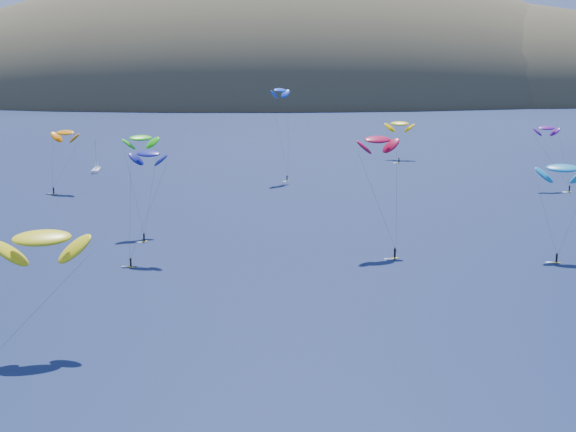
# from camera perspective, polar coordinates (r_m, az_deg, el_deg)

# --- Properties ---
(island) EXTENTS (730.00, 300.00, 210.00)m
(island) POSITION_cam_1_polar(r_m,az_deg,el_deg) (622.14, 1.18, 7.51)
(island) COLOR #3D3526
(island) RESTS_ON ground
(sailboat) EXTENTS (8.91, 7.74, 11.21)m
(sailboat) POSITION_cam_1_polar(r_m,az_deg,el_deg) (254.11, -13.48, 3.30)
(sailboat) COLOR white
(sailboat) RESTS_ON ground
(kitesurfer_1) EXTENTS (9.53, 10.22, 17.91)m
(kitesurfer_1) POSITION_cam_1_polar(r_m,az_deg,el_deg) (221.01, -15.56, 5.73)
(kitesurfer_1) COLOR yellow
(kitesurfer_1) RESTS_ON ground
(kitesurfer_2) EXTENTS (12.24, 12.40, 17.57)m
(kitesurfer_2) POSITION_cam_1_polar(r_m,az_deg,el_deg) (104.60, -17.10, -1.51)
(kitesurfer_2) COLOR yellow
(kitesurfer_2) RESTS_ON ground
(kitesurfer_3) EXTENTS (8.21, 13.65, 21.55)m
(kitesurfer_3) POSITION_cam_1_polar(r_m,az_deg,el_deg) (167.63, -10.44, 5.46)
(kitesurfer_3) COLOR yellow
(kitesurfer_3) RESTS_ON ground
(kitesurfer_4) EXTENTS (7.56, 8.62, 27.71)m
(kitesurfer_4) POSITION_cam_1_polar(r_m,az_deg,el_deg) (231.01, -0.57, 8.93)
(kitesurfer_4) COLOR yellow
(kitesurfer_4) RESTS_ON ground
(kitesurfer_5) EXTENTS (9.82, 9.59, 18.71)m
(kitesurfer_5) POSITION_cam_1_polar(r_m,az_deg,el_deg) (154.06, 18.94, 3.23)
(kitesurfer_5) COLOR yellow
(kitesurfer_5) RESTS_ON ground
(kitesurfer_6) EXTENTS (8.79, 8.96, 18.29)m
(kitesurfer_6) POSITION_cam_1_polar(r_m,az_deg,el_deg) (227.55, 17.91, 5.96)
(kitesurfer_6) COLOR yellow
(kitesurfer_6) RESTS_ON ground
(kitesurfer_9) EXTENTS (9.43, 11.71, 23.27)m
(kitesurfer_9) POSITION_cam_1_polar(r_m,az_deg,el_deg) (150.55, 6.40, 5.40)
(kitesurfer_9) COLOR yellow
(kitesurfer_9) RESTS_ON ground
(kitesurfer_10) EXTENTS (7.75, 11.62, 20.84)m
(kitesurfer_10) POSITION_cam_1_polar(r_m,az_deg,el_deg) (147.33, -9.91, 4.36)
(kitesurfer_10) COLOR yellow
(kitesurfer_10) RESTS_ON ground
(kitesurfer_11) EXTENTS (10.63, 15.23, 14.73)m
(kitesurfer_11) POSITION_cam_1_polar(r_m,az_deg,el_deg) (277.69, 7.94, 6.53)
(kitesurfer_11) COLOR yellow
(kitesurfer_11) RESTS_ON ground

